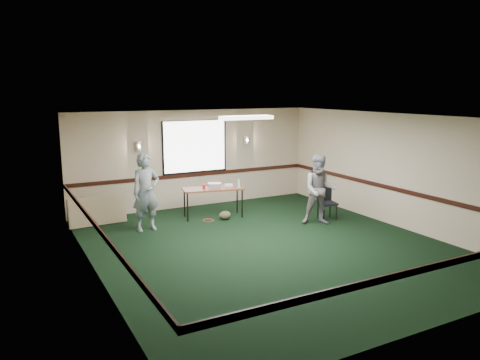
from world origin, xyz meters
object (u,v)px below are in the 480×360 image
projector (215,185)px  conference_chair (326,199)px  person_left (146,192)px  folding_table (213,190)px  person_right (320,190)px

projector → conference_chair: size_ratio=0.39×
projector → person_left: size_ratio=0.18×
folding_table → projector: size_ratio=4.89×
projector → person_left: bearing=-146.9°
projector → conference_chair: projector is taller
conference_chair → person_right: 0.67m
folding_table → person_right: (2.03, -1.79, 0.15)m
folding_table → person_left: 1.89m
conference_chair → person_left: person_left is taller
folding_table → person_left: bearing=-157.9°
folding_table → person_left: size_ratio=0.90×
folding_table → person_left: person_left is taller
person_left → person_right: person_left is taller
projector → person_left: 1.95m
person_left → folding_table: bearing=5.0°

